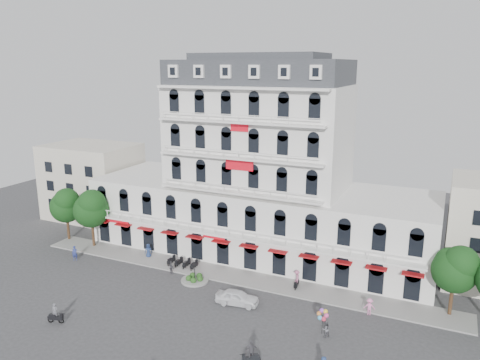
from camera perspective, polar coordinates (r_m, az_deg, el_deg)
name	(u,v)px	position (r m, az deg, el deg)	size (l,w,h in m)	color
ground	(191,311)	(49.76, -5.99, -15.59)	(120.00, 120.00, 0.00)	#38383A
sidewalk	(229,275)	(56.76, -1.30, -11.51)	(53.00, 4.00, 0.16)	gray
main_building	(259,178)	(61.22, 2.31, 0.22)	(45.00, 15.00, 25.80)	silver
flank_building_west	(93,181)	(79.68, -17.52, -0.13)	(14.00, 10.00, 12.00)	beige
traffic_island	(195,279)	(55.58, -5.53, -11.95)	(3.20, 3.20, 1.60)	gray
parked_scooter_row	(183,267)	(59.43, -7.00, -10.48)	(4.40, 1.80, 1.10)	black
tree_west_outer	(66,204)	(70.15, -20.44, -2.78)	(4.50, 4.48, 7.76)	#382314
tree_west_inner	(91,207)	(66.35, -17.68, -3.19)	(4.76, 4.76, 8.25)	#382314
tree_east_inner	(455,267)	(50.88, 24.78, -9.65)	(4.40, 4.37, 7.57)	#382314
parked_car	(237,297)	(50.35, -0.34, -14.12)	(1.84, 4.57, 1.56)	white
rider_west	(55,314)	(50.39, -21.61, -14.98)	(1.67, 0.76, 2.08)	black
rider_northeast	(251,353)	(41.49, 1.37, -20.29)	(1.44, 1.17, 2.25)	black
rider_center	(297,279)	(53.72, 6.93, -11.88)	(0.76, 1.70, 2.19)	black
pedestrian_left	(148,251)	(62.48, -11.11, -8.46)	(0.91, 0.59, 1.87)	navy
pedestrian_mid	(171,268)	(57.54, -8.39, -10.53)	(0.91, 0.38, 1.56)	#4D4C52
pedestrian_right	(369,307)	(50.17, 15.50, -14.65)	(1.13, 0.65, 1.76)	pink
pedestrian_far	(75,253)	(64.14, -19.49, -8.41)	(0.70, 0.46, 1.91)	navy
balloon_vendor	(324,323)	(45.67, 10.26, -16.81)	(1.46, 1.33, 2.45)	slate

